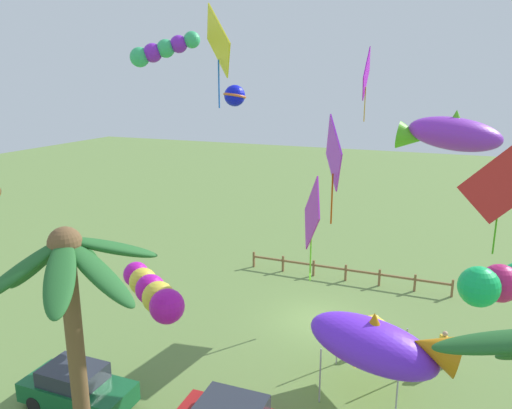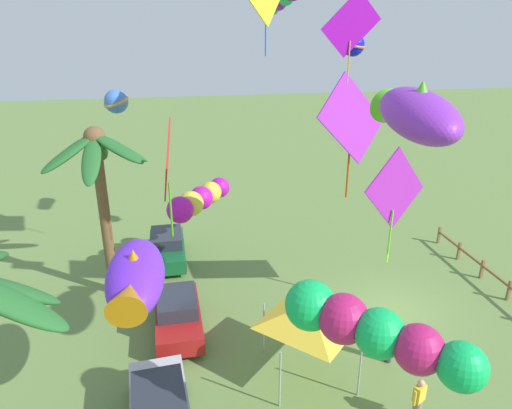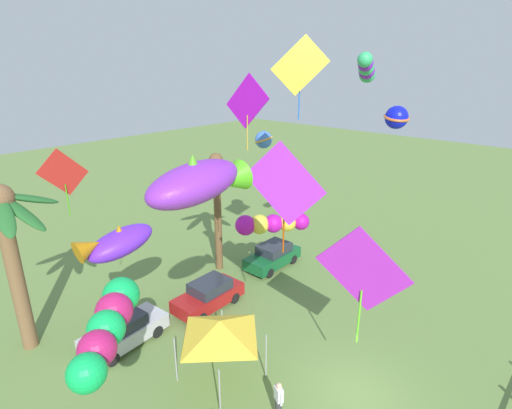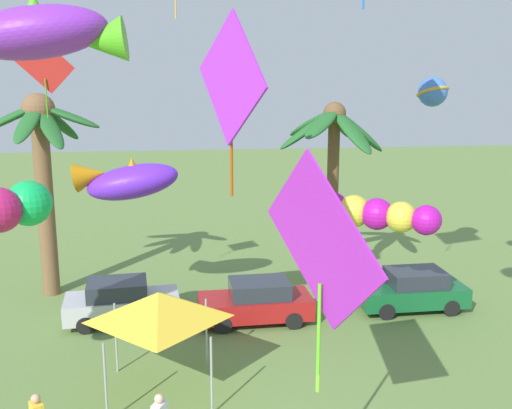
{
  "view_description": "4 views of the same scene",
  "coord_description": "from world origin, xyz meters",
  "px_view_note": "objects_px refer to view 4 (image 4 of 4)",
  "views": [
    {
      "loc": [
        -5.34,
        20.64,
        11.04
      ],
      "look_at": [
        0.8,
        5.67,
        6.93
      ],
      "focal_mm": 34.4,
      "sensor_mm": 36.0,
      "label": 1
    },
    {
      "loc": [
        -15.28,
        8.59,
        11.39
      ],
      "look_at": [
        -1.13,
        6.03,
        5.64
      ],
      "focal_mm": 32.7,
      "sensor_mm": 36.0,
      "label": 2
    },
    {
      "loc": [
        -11.97,
        -5.44,
        12.4
      ],
      "look_at": [
        -0.47,
        4.89,
        6.96
      ],
      "focal_mm": 28.19,
      "sensor_mm": 36.0,
      "label": 3
    },
    {
      "loc": [
        -2.35,
        -10.42,
        8.37
      ],
      "look_at": [
        -0.28,
        5.39,
        4.96
      ],
      "focal_mm": 41.65,
      "sensor_mm": 36.0,
      "label": 4
    }
  ],
  "objects_px": {
    "palm_tree_0": "(333,147)",
    "kite_ball_5": "(433,92)",
    "parked_car_1": "(412,290)",
    "kite_fish_11": "(127,180)",
    "kite_tube_2": "(371,213)",
    "kite_fish_7": "(45,33)",
    "parked_car_2": "(256,302)",
    "festival_tent": "(159,306)",
    "parked_car_0": "(121,301)",
    "kite_diamond_0": "(321,245)",
    "kite_diamond_4": "(231,80)",
    "palm_tree_1": "(41,151)",
    "kite_diamond_3": "(44,65)"
  },
  "relations": [
    {
      "from": "palm_tree_0",
      "to": "kite_ball_5",
      "type": "relative_size",
      "value": 4.74
    },
    {
      "from": "parked_car_1",
      "to": "kite_fish_11",
      "type": "distance_m",
      "value": 11.0
    },
    {
      "from": "kite_tube_2",
      "to": "kite_ball_5",
      "type": "distance_m",
      "value": 6.08
    },
    {
      "from": "palm_tree_0",
      "to": "kite_fish_7",
      "type": "distance_m",
      "value": 12.74
    },
    {
      "from": "parked_car_2",
      "to": "kite_ball_5",
      "type": "bearing_deg",
      "value": 17.59
    },
    {
      "from": "festival_tent",
      "to": "kite_ball_5",
      "type": "relative_size",
      "value": 1.81
    },
    {
      "from": "kite_fish_11",
      "to": "kite_ball_5",
      "type": "bearing_deg",
      "value": 6.16
    },
    {
      "from": "parked_car_1",
      "to": "kite_fish_7",
      "type": "bearing_deg",
      "value": -150.03
    },
    {
      "from": "kite_ball_5",
      "to": "parked_car_2",
      "type": "bearing_deg",
      "value": -162.41
    },
    {
      "from": "festival_tent",
      "to": "kite_fish_11",
      "type": "xyz_separation_m",
      "value": [
        -1.15,
        5.31,
        2.49
      ]
    },
    {
      "from": "palm_tree_0",
      "to": "parked_car_0",
      "type": "bearing_deg",
      "value": -165.0
    },
    {
      "from": "palm_tree_0",
      "to": "kite_fish_7",
      "type": "relative_size",
      "value": 2.15
    },
    {
      "from": "kite_tube_2",
      "to": "parked_car_2",
      "type": "bearing_deg",
      "value": 161.91
    },
    {
      "from": "parked_car_2",
      "to": "kite_diamond_0",
      "type": "xyz_separation_m",
      "value": [
        0.14,
        -8.54,
        4.48
      ]
    },
    {
      "from": "kite_tube_2",
      "to": "kite_diamond_4",
      "type": "bearing_deg",
      "value": -135.99
    },
    {
      "from": "kite_fish_7",
      "to": "kite_fish_11",
      "type": "bearing_deg",
      "value": 82.55
    },
    {
      "from": "palm_tree_1",
      "to": "kite_tube_2",
      "type": "distance_m",
      "value": 12.43
    },
    {
      "from": "parked_car_1",
      "to": "kite_ball_5",
      "type": "distance_m",
      "value": 7.42
    },
    {
      "from": "palm_tree_0",
      "to": "kite_diamond_4",
      "type": "height_order",
      "value": "kite_diamond_4"
    },
    {
      "from": "kite_tube_2",
      "to": "kite_diamond_0",
      "type": "bearing_deg",
      "value": -115.24
    },
    {
      "from": "parked_car_0",
      "to": "kite_diamond_0",
      "type": "xyz_separation_m",
      "value": [
        4.8,
        -9.18,
        4.48
      ]
    },
    {
      "from": "kite_diamond_3",
      "to": "kite_diamond_0",
      "type": "bearing_deg",
      "value": -51.66
    },
    {
      "from": "kite_tube_2",
      "to": "parked_car_0",
      "type": "bearing_deg",
      "value": 167.6
    },
    {
      "from": "parked_car_1",
      "to": "kite_diamond_4",
      "type": "relative_size",
      "value": 0.94
    },
    {
      "from": "palm_tree_1",
      "to": "kite_diamond_3",
      "type": "xyz_separation_m",
      "value": [
        1.15,
        -3.94,
        3.06
      ]
    },
    {
      "from": "kite_diamond_4",
      "to": "parked_car_1",
      "type": "bearing_deg",
      "value": 41.56
    },
    {
      "from": "kite_ball_5",
      "to": "kite_fish_11",
      "type": "height_order",
      "value": "kite_ball_5"
    },
    {
      "from": "kite_diamond_3",
      "to": "kite_tube_2",
      "type": "bearing_deg",
      "value": -5.9
    },
    {
      "from": "palm_tree_1",
      "to": "kite_fish_7",
      "type": "xyz_separation_m",
      "value": [
        2.43,
        -9.78,
        3.59
      ]
    },
    {
      "from": "parked_car_0",
      "to": "parked_car_1",
      "type": "height_order",
      "value": "same"
    },
    {
      "from": "kite_diamond_3",
      "to": "kite_fish_11",
      "type": "bearing_deg",
      "value": 27.02
    },
    {
      "from": "parked_car_0",
      "to": "parked_car_1",
      "type": "distance_m",
      "value": 10.5
    },
    {
      "from": "parked_car_2",
      "to": "kite_ball_5",
      "type": "distance_m",
      "value": 10.18
    },
    {
      "from": "palm_tree_1",
      "to": "palm_tree_0",
      "type": "bearing_deg",
      "value": -5.33
    },
    {
      "from": "festival_tent",
      "to": "kite_diamond_0",
      "type": "height_order",
      "value": "kite_diamond_0"
    },
    {
      "from": "palm_tree_0",
      "to": "palm_tree_1",
      "type": "xyz_separation_m",
      "value": [
        -10.99,
        1.02,
        -0.08
      ]
    },
    {
      "from": "parked_car_2",
      "to": "kite_fish_11",
      "type": "distance_m",
      "value": 6.11
    },
    {
      "from": "parked_car_0",
      "to": "kite_ball_5",
      "type": "xyz_separation_m",
      "value": [
        11.62,
        1.56,
        7.1
      ]
    },
    {
      "from": "palm_tree_0",
      "to": "festival_tent",
      "type": "xyz_separation_m",
      "value": [
        -6.49,
        -7.1,
        -3.31
      ]
    },
    {
      "from": "parked_car_2",
      "to": "kite_fish_7",
      "type": "xyz_separation_m",
      "value": [
        -5.23,
        -5.98,
        8.54
      ]
    },
    {
      "from": "parked_car_1",
      "to": "festival_tent",
      "type": "distance_m",
      "value": 10.31
    },
    {
      "from": "kite_tube_2",
      "to": "kite_fish_7",
      "type": "relative_size",
      "value": 1.02
    },
    {
      "from": "kite_ball_5",
      "to": "palm_tree_0",
      "type": "bearing_deg",
      "value": 170.98
    },
    {
      "from": "parked_car_2",
      "to": "parked_car_1",
      "type": "bearing_deg",
      "value": 3.9
    },
    {
      "from": "kite_diamond_4",
      "to": "palm_tree_0",
      "type": "bearing_deg",
      "value": 61.9
    },
    {
      "from": "palm_tree_1",
      "to": "kite_diamond_0",
      "type": "distance_m",
      "value": 14.61
    },
    {
      "from": "parked_car_1",
      "to": "kite_tube_2",
      "type": "height_order",
      "value": "kite_tube_2"
    },
    {
      "from": "parked_car_1",
      "to": "kite_diamond_3",
      "type": "relative_size",
      "value": 1.56
    },
    {
      "from": "palm_tree_0",
      "to": "parked_car_0",
      "type": "xyz_separation_m",
      "value": [
        -7.99,
        -2.14,
        -5.03
      ]
    },
    {
      "from": "palm_tree_1",
      "to": "parked_car_1",
      "type": "relative_size",
      "value": 2.0
    }
  ]
}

